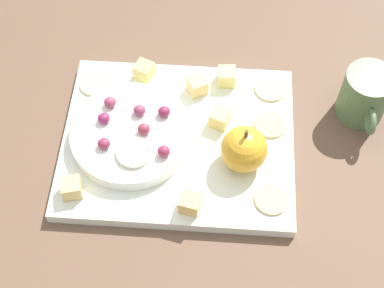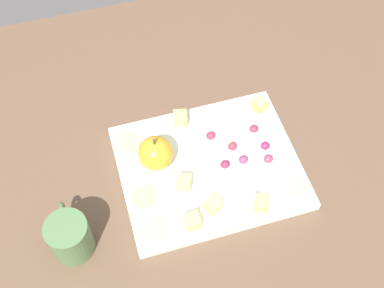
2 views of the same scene
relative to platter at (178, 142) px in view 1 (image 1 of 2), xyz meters
The scene contains 24 objects.
table 5.09cm from the platter, 34.53° to the right, with size 143.46×107.18×3.61cm, color brown.
platter is the anchor object (origin of this frame).
serving_dish 7.11cm from the platter, ahead, with size 17.29×17.29×2.28cm, color white.
apple_whole 10.84cm from the platter, 160.53° to the left, with size 6.55×6.55×6.55cm, color gold.
apple_stem 12.86cm from the platter, 160.53° to the left, with size 0.50×0.50×1.20cm, color brown.
cheese_cube_0 9.39cm from the platter, 103.98° to the right, with size 2.62×2.62×2.62cm, color #F0C576.
cheese_cube_1 12.92cm from the platter, 61.05° to the right, with size 2.62×2.62×2.62cm, color #E4CE6B.
cheese_cube_2 17.01cm from the platter, 35.82° to the left, with size 2.62×2.62×2.62cm, color #E5C373.
cheese_cube_3 11.58cm from the platter, 103.00° to the left, with size 2.62×2.62×2.62cm, color #EBC16B.
cheese_cube_4 12.94cm from the platter, 121.31° to the right, with size 2.62×2.62×2.62cm, color #E1D574.
cheese_cube_5 7.01cm from the platter, 152.75° to the right, with size 2.62×2.62×2.62cm, color #ECD172.
cracker_0 16.65cm from the platter, 143.79° to the right, with size 4.76×4.76×0.40cm, color #E2C089.
cracker_1 16.38cm from the platter, 145.87° to the left, with size 4.76×4.76×0.40cm, color #D5B580.
cracker_2 16.37cm from the platter, 33.34° to the right, with size 4.76×4.76×0.40cm, color #D9C588.
cracker_3 13.81cm from the platter, 166.69° to the right, with size 4.76×4.76×0.40cm, color #E1B87C.
grape_0 11.49cm from the platter, 19.36° to the right, with size 1.81×1.62×1.52cm, color #9A3C58.
grape_1 7.42cm from the platter, 23.62° to the right, with size 1.81×1.62×1.53cm, color #923958.
grape_2 4.95cm from the platter, 41.76° to the right, with size 1.81×1.62×1.53cm, color maroon.
grape_3 11.38cm from the platter, ahead, with size 1.81×1.62×1.48cm, color #882654.
grape_4 6.29cm from the platter, ahead, with size 1.81×1.62×1.68cm, color #913546.
grape_5 11.32cm from the platter, 19.49° to the left, with size 1.81×1.62×1.47cm, color #882D47.
grape_6 6.12cm from the platter, 69.93° to the left, with size 1.81×1.62×1.67cm, color #942D4B.
apple_slice_0 8.11cm from the platter, 38.20° to the left, with size 4.93×4.93×0.60cm, color beige.
cup 28.51cm from the platter, 163.56° to the right, with size 7.27×10.48×8.24cm.
Camera 1 is at (-8.65, 47.72, 75.54)cm, focal length 53.72 mm.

